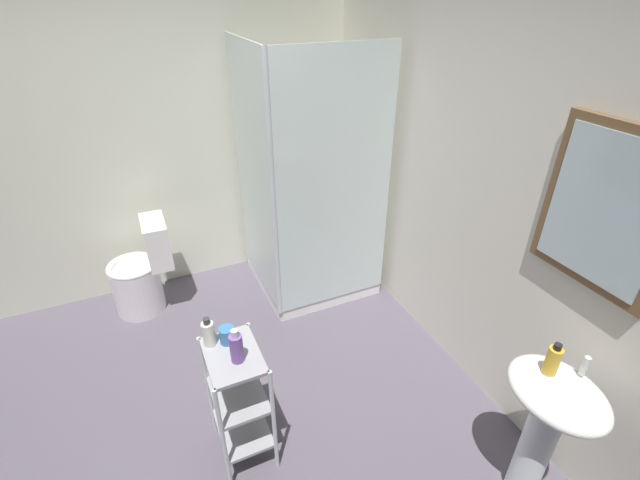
{
  "coord_description": "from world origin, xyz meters",
  "views": [
    {
      "loc": [
        1.65,
        0.03,
        2.3
      ],
      "look_at": [
        -0.27,
        0.9,
        1.05
      ],
      "focal_mm": 24.38,
      "sensor_mm": 36.0,
      "label": 1
    }
  ],
  "objects_px": {
    "storage_cart": "(238,396)",
    "conditioner_bottle_purple": "(236,347)",
    "toilet": "(142,275)",
    "hand_soap_bottle": "(553,360)",
    "rinse_cup": "(227,335)",
    "lotion_bottle_white": "(209,333)",
    "pedestal_sink": "(548,417)",
    "shower_stall": "(304,241)"
  },
  "relations": [
    {
      "from": "pedestal_sink",
      "to": "toilet",
      "type": "relative_size",
      "value": 1.07
    },
    {
      "from": "rinse_cup",
      "to": "hand_soap_bottle",
      "type": "bearing_deg",
      "value": 55.6
    },
    {
      "from": "rinse_cup",
      "to": "toilet",
      "type": "bearing_deg",
      "value": -165.79
    },
    {
      "from": "shower_stall",
      "to": "conditioner_bottle_purple",
      "type": "relative_size",
      "value": 10.64
    },
    {
      "from": "hand_soap_bottle",
      "to": "rinse_cup",
      "type": "distance_m",
      "value": 1.51
    },
    {
      "from": "toilet",
      "to": "rinse_cup",
      "type": "bearing_deg",
      "value": 14.21
    },
    {
      "from": "pedestal_sink",
      "to": "storage_cart",
      "type": "distance_m",
      "value": 1.5
    },
    {
      "from": "pedestal_sink",
      "to": "storage_cart",
      "type": "bearing_deg",
      "value": -123.42
    },
    {
      "from": "shower_stall",
      "to": "hand_soap_bottle",
      "type": "height_order",
      "value": "shower_stall"
    },
    {
      "from": "rinse_cup",
      "to": "lotion_bottle_white",
      "type": "bearing_deg",
      "value": -102.73
    },
    {
      "from": "pedestal_sink",
      "to": "toilet",
      "type": "bearing_deg",
      "value": -145.84
    },
    {
      "from": "storage_cart",
      "to": "conditioner_bottle_purple",
      "type": "height_order",
      "value": "conditioner_bottle_purple"
    },
    {
      "from": "storage_cart",
      "to": "hand_soap_bottle",
      "type": "xyz_separation_m",
      "value": [
        0.75,
        1.24,
        0.45
      ]
    },
    {
      "from": "pedestal_sink",
      "to": "conditioner_bottle_purple",
      "type": "distance_m",
      "value": 1.47
    },
    {
      "from": "lotion_bottle_white",
      "to": "storage_cart",
      "type": "bearing_deg",
      "value": 36.18
    },
    {
      "from": "pedestal_sink",
      "to": "conditioner_bottle_purple",
      "type": "bearing_deg",
      "value": -122.16
    },
    {
      "from": "toilet",
      "to": "lotion_bottle_white",
      "type": "bearing_deg",
      "value": 11.2
    },
    {
      "from": "shower_stall",
      "to": "pedestal_sink",
      "type": "relative_size",
      "value": 2.47
    },
    {
      "from": "toilet",
      "to": "rinse_cup",
      "type": "height_order",
      "value": "rinse_cup"
    },
    {
      "from": "shower_stall",
      "to": "storage_cart",
      "type": "bearing_deg",
      "value": -35.11
    },
    {
      "from": "toilet",
      "to": "lotion_bottle_white",
      "type": "relative_size",
      "value": 4.59
    },
    {
      "from": "hand_soap_bottle",
      "to": "lotion_bottle_white",
      "type": "distance_m",
      "value": 1.59
    },
    {
      "from": "hand_soap_bottle",
      "to": "conditioner_bottle_purple",
      "type": "xyz_separation_m",
      "value": [
        -0.71,
        -1.23,
        -0.06
      ]
    },
    {
      "from": "toilet",
      "to": "rinse_cup",
      "type": "relative_size",
      "value": 8.71
    },
    {
      "from": "conditioner_bottle_purple",
      "to": "shower_stall",
      "type": "bearing_deg",
      "value": 146.32
    },
    {
      "from": "toilet",
      "to": "rinse_cup",
      "type": "xyz_separation_m",
      "value": [
        1.46,
        0.37,
        0.47
      ]
    },
    {
      "from": "hand_soap_bottle",
      "to": "rinse_cup",
      "type": "height_order",
      "value": "hand_soap_bottle"
    },
    {
      "from": "lotion_bottle_white",
      "to": "pedestal_sink",
      "type": "bearing_deg",
      "value": 54.85
    },
    {
      "from": "lotion_bottle_white",
      "to": "toilet",
      "type": "bearing_deg",
      "value": -168.8
    },
    {
      "from": "pedestal_sink",
      "to": "toilet",
      "type": "distance_m",
      "value": 2.89
    },
    {
      "from": "pedestal_sink",
      "to": "rinse_cup",
      "type": "bearing_deg",
      "value": -126.38
    },
    {
      "from": "storage_cart",
      "to": "conditioner_bottle_purple",
      "type": "bearing_deg",
      "value": 17.25
    },
    {
      "from": "lotion_bottle_white",
      "to": "conditioner_bottle_purple",
      "type": "bearing_deg",
      "value": 31.23
    },
    {
      "from": "toilet",
      "to": "storage_cart",
      "type": "bearing_deg",
      "value": 13.33
    },
    {
      "from": "pedestal_sink",
      "to": "toilet",
      "type": "xyz_separation_m",
      "value": [
        -2.38,
        -1.61,
        -0.26
      ]
    },
    {
      "from": "toilet",
      "to": "shower_stall",
      "type": "bearing_deg",
      "value": 77.76
    },
    {
      "from": "conditioner_bottle_purple",
      "to": "lotion_bottle_white",
      "type": "bearing_deg",
      "value": -148.77
    },
    {
      "from": "toilet",
      "to": "hand_soap_bottle",
      "type": "distance_m",
      "value": 2.87
    },
    {
      "from": "storage_cart",
      "to": "conditioner_bottle_purple",
      "type": "distance_m",
      "value": 0.39
    },
    {
      "from": "lotion_bottle_white",
      "to": "hand_soap_bottle",
      "type": "bearing_deg",
      "value": 56.76
    },
    {
      "from": "conditioner_bottle_purple",
      "to": "rinse_cup",
      "type": "relative_size",
      "value": 2.16
    },
    {
      "from": "shower_stall",
      "to": "conditioner_bottle_purple",
      "type": "height_order",
      "value": "shower_stall"
    }
  ]
}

